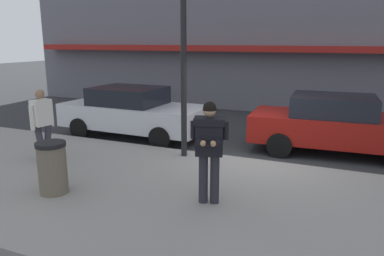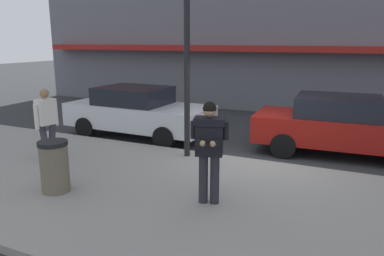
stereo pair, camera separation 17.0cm
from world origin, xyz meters
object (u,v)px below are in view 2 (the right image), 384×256
pedestrian_in_light_coat (47,120)px  street_lamp_post (187,31)px  trash_bin (54,166)px  parked_sedan_near (138,111)px  man_texting_on_phone (209,142)px  parked_sedan_mid (343,125)px

pedestrian_in_light_coat → street_lamp_post: 3.88m
trash_bin → parked_sedan_near: bearing=104.1°
man_texting_on_phone → trash_bin: 2.98m
parked_sedan_near → street_lamp_post: street_lamp_post is taller
parked_sedan_mid → street_lamp_post: bearing=-147.3°
man_texting_on_phone → street_lamp_post: (-1.54, 2.32, 1.89)m
parked_sedan_near → man_texting_on_phone: 5.59m
man_texting_on_phone → pedestrian_in_light_coat: 4.45m
parked_sedan_near → street_lamp_post: bearing=-32.6°
man_texting_on_phone → parked_sedan_near: bearing=135.7°
man_texting_on_phone → trash_bin: bearing=-165.4°
parked_sedan_mid → street_lamp_post: street_lamp_post is taller
man_texting_on_phone → pedestrian_in_light_coat: man_texting_on_phone is taller
parked_sedan_near → parked_sedan_mid: size_ratio=0.99×
pedestrian_in_light_coat → street_lamp_post: (2.86, 1.66, 2.03)m
man_texting_on_phone → pedestrian_in_light_coat: size_ratio=1.06×
pedestrian_in_light_coat → trash_bin: (1.58, -1.40, -0.47)m
parked_sedan_mid → trash_bin: size_ratio=4.69×
parked_sedan_near → trash_bin: bearing=-75.9°
parked_sedan_mid → man_texting_on_phone: bearing=-112.5°
parked_sedan_mid → pedestrian_in_light_coat: 7.36m
parked_sedan_mid → trash_bin: parked_sedan_mid is taller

